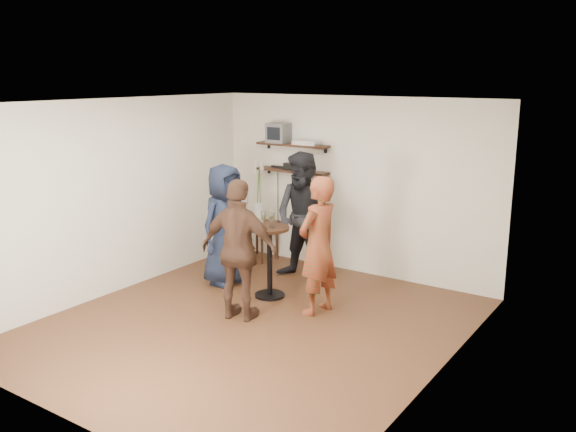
% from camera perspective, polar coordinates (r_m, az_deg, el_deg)
% --- Properties ---
extents(room, '(4.58, 5.08, 2.68)m').
position_cam_1_polar(room, '(6.93, -3.55, -0.24)').
color(room, '#402314').
rests_on(room, ground).
extents(shelf_upper, '(1.20, 0.25, 0.04)m').
position_cam_1_polar(shelf_upper, '(9.32, 0.43, 6.68)').
color(shelf_upper, black).
rests_on(shelf_upper, room).
extents(shelf_lower, '(1.20, 0.25, 0.04)m').
position_cam_1_polar(shelf_lower, '(9.37, 0.43, 4.25)').
color(shelf_lower, black).
rests_on(shelf_lower, room).
extents(crt_monitor, '(0.32, 0.30, 0.30)m').
position_cam_1_polar(crt_monitor, '(9.44, -0.83, 7.79)').
color(crt_monitor, '#59595B').
rests_on(crt_monitor, shelf_upper).
extents(dvd_deck, '(0.40, 0.24, 0.06)m').
position_cam_1_polar(dvd_deck, '(9.17, 1.81, 6.87)').
color(dvd_deck, silver).
rests_on(dvd_deck, shelf_upper).
extents(radio, '(0.22, 0.10, 0.10)m').
position_cam_1_polar(radio, '(9.38, 0.27, 4.67)').
color(radio, black).
rests_on(radio, shelf_lower).
extents(power_strip, '(0.30, 0.05, 0.03)m').
position_cam_1_polar(power_strip, '(9.56, -0.79, 4.63)').
color(power_strip, black).
rests_on(power_strip, shelf_lower).
extents(side_table, '(0.57, 0.57, 0.60)m').
position_cam_1_polar(side_table, '(9.71, -2.70, -1.16)').
color(side_table, black).
rests_on(side_table, room).
extents(vase_lilies, '(0.20, 0.21, 1.04)m').
position_cam_1_polar(vase_lilies, '(9.62, -2.74, 1.30)').
color(vase_lilies, white).
rests_on(vase_lilies, side_table).
extents(drinks_table, '(0.52, 0.52, 0.96)m').
position_cam_1_polar(drinks_table, '(8.03, -1.74, -3.38)').
color(drinks_table, black).
rests_on(drinks_table, room).
extents(wine_glass_fl, '(0.07, 0.07, 0.20)m').
position_cam_1_polar(wine_glass_fl, '(7.93, -2.33, -0.02)').
color(wine_glass_fl, silver).
rests_on(wine_glass_fl, drinks_table).
extents(wine_glass_fr, '(0.07, 0.07, 0.22)m').
position_cam_1_polar(wine_glass_fr, '(7.85, -1.48, -0.08)').
color(wine_glass_fr, silver).
rests_on(wine_glass_fr, drinks_table).
extents(wine_glass_bl, '(0.07, 0.07, 0.21)m').
position_cam_1_polar(wine_glass_bl, '(7.98, -1.52, 0.09)').
color(wine_glass_bl, silver).
rests_on(wine_glass_bl, drinks_table).
extents(wine_glass_br, '(0.07, 0.07, 0.20)m').
position_cam_1_polar(wine_glass_br, '(7.90, -1.61, -0.11)').
color(wine_glass_br, silver).
rests_on(wine_glass_br, drinks_table).
extents(person_plaid, '(0.50, 0.68, 1.72)m').
position_cam_1_polar(person_plaid, '(7.44, 2.83, -2.79)').
color(person_plaid, red).
rests_on(person_plaid, room).
extents(person_dark, '(0.91, 0.71, 1.85)m').
position_cam_1_polar(person_dark, '(8.61, 1.50, -0.13)').
color(person_dark, black).
rests_on(person_dark, room).
extents(person_navy, '(0.62, 0.88, 1.71)m').
position_cam_1_polar(person_navy, '(8.52, -5.90, -0.82)').
color(person_navy, black).
rests_on(person_navy, room).
extents(person_brown, '(1.06, 0.59, 1.72)m').
position_cam_1_polar(person_brown, '(7.26, -4.54, -3.24)').
color(person_brown, '#3F261B').
rests_on(person_brown, room).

